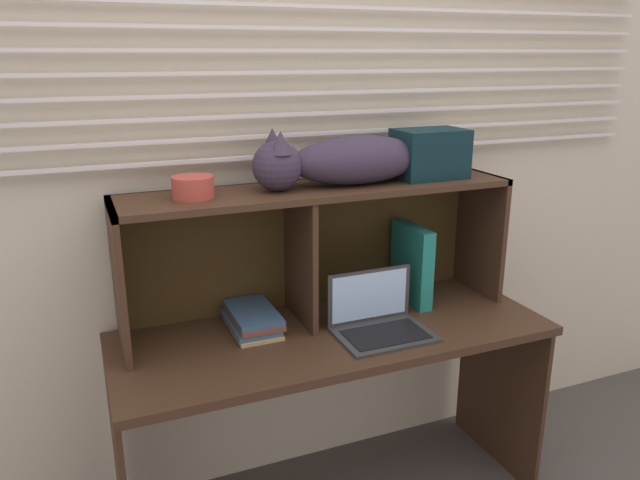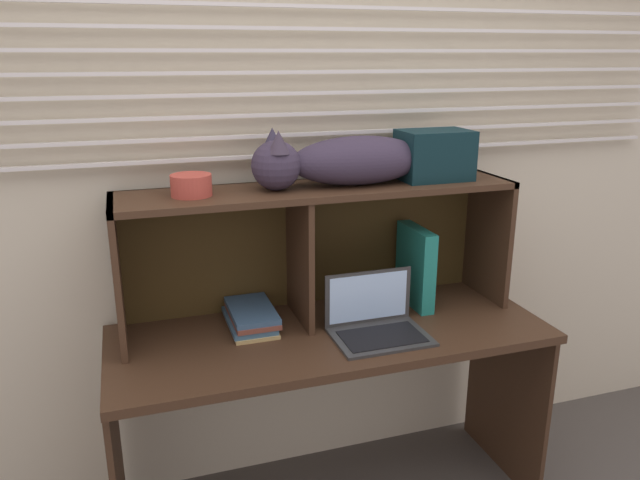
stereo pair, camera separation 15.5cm
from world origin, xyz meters
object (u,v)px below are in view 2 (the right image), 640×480
laptop (376,323)px  small_basket (191,185)px  storage_box (434,155)px  book_stack (251,317)px  binder_upright (415,266)px  cat (344,161)px

laptop → small_basket: 0.76m
small_basket → storage_box: (0.85, 0.00, 0.05)m
book_stack → binder_upright: bearing=0.3°
cat → laptop: cat is taller
binder_upright → book_stack: bearing=-179.7°
cat → laptop: bearing=-75.6°
binder_upright → storage_box: 0.42m
cat → small_basket: (-0.51, 0.00, -0.05)m
laptop → book_stack: bearing=154.0°
cat → binder_upright: bearing=0.0°
storage_box → book_stack: bearing=-179.8°
book_stack → small_basket: bearing=179.0°
small_basket → binder_upright: bearing=0.0°
binder_upright → small_basket: small_basket is taller
cat → laptop: size_ratio=2.59×
storage_box → binder_upright: bearing=180.0°
small_basket → storage_box: size_ratio=0.52×
laptop → binder_upright: bearing=39.2°
book_stack → storage_box: storage_box is taller
book_stack → storage_box: size_ratio=1.07×
cat → binder_upright: size_ratio=2.73×
book_stack → small_basket: (-0.17, 0.00, 0.47)m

